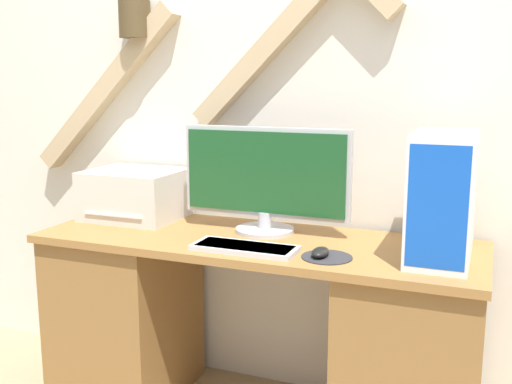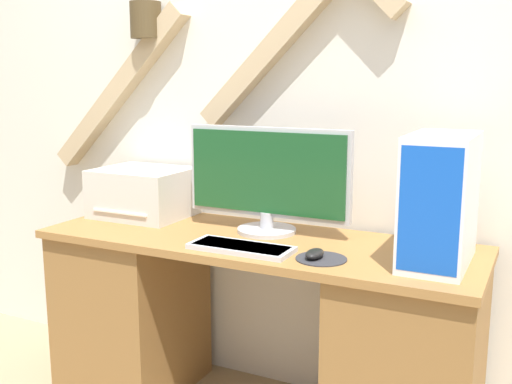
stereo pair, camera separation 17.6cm
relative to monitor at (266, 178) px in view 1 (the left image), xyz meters
name	(u,v)px [view 1 (the left image)]	position (x,y,z in m)	size (l,w,h in m)	color
wall_back	(285,73)	(-0.01, 0.24, 0.40)	(6.40, 0.19, 2.70)	silver
desk	(255,327)	(0.00, -0.10, -0.57)	(1.67, 0.57, 0.74)	olive
monitor	(266,178)	(0.00, 0.00, 0.00)	(0.67, 0.23, 0.41)	#B7B7BC
keyboard	(245,248)	(0.02, -0.27, -0.20)	(0.37, 0.15, 0.02)	silver
mousepad	(327,257)	(0.31, -0.24, -0.21)	(0.17, 0.17, 0.00)	#2D2D33
mouse	(320,252)	(0.29, -0.25, -0.20)	(0.06, 0.10, 0.03)	black
computer_tower	(442,197)	(0.66, -0.12, 0.00)	(0.20, 0.37, 0.42)	white
printer	(135,194)	(-0.60, 0.02, -0.11)	(0.39, 0.34, 0.21)	beige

